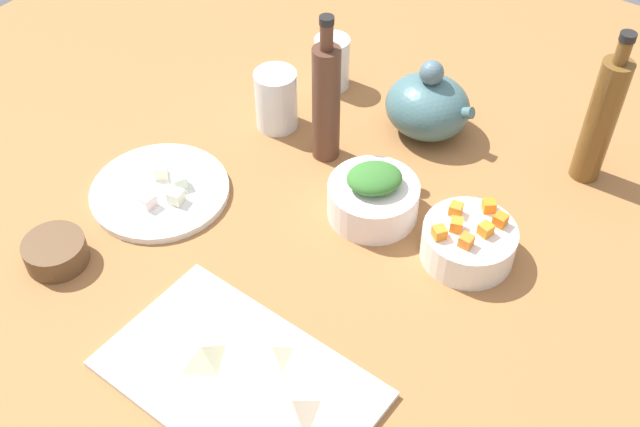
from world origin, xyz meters
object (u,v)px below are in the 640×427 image
(bottle_1, at_px, (601,119))
(drinking_glass_1, at_px, (276,100))
(drinking_glass_0, at_px, (332,63))
(cutting_board, at_px, (239,379))
(bowl_greens, at_px, (373,200))
(plate_tofu, at_px, (160,191))
(bowl_small_side, at_px, (56,252))
(bowl_carrots, at_px, (468,243))
(bottle_0, at_px, (326,101))
(teapot, at_px, (426,105))

(bottle_1, xyz_separation_m, drinking_glass_1, (-0.49, -0.20, -0.06))
(bottle_1, height_order, drinking_glass_0, bottle_1)
(drinking_glass_0, distance_m, drinking_glass_1, 0.15)
(bottle_1, bearing_deg, cutting_board, -107.73)
(drinking_glass_1, bearing_deg, bowl_greens, -18.67)
(plate_tofu, xyz_separation_m, bottle_1, (0.54, 0.45, 0.11))
(bowl_small_side, bearing_deg, drinking_glass_1, 81.67)
(bowl_greens, xyz_separation_m, bowl_carrots, (0.16, 0.01, -0.00))
(plate_tofu, relative_size, bowl_small_side, 2.42)
(bowl_small_side, bearing_deg, plate_tofu, 83.53)
(bottle_1, bearing_deg, bowl_greens, -129.57)
(bowl_greens, bearing_deg, bottle_1, 50.43)
(bowl_greens, relative_size, bowl_carrots, 1.02)
(bowl_greens, height_order, bottle_0, bottle_0)
(bottle_1, distance_m, drinking_glass_1, 0.53)
(bowl_carrots, relative_size, bowl_small_side, 1.50)
(cutting_board, bearing_deg, bowl_greens, 94.59)
(bottle_1, distance_m, drinking_glass_0, 0.49)
(bottle_1, bearing_deg, bottle_0, -150.89)
(plate_tofu, bearing_deg, drinking_glass_1, 80.25)
(drinking_glass_0, bearing_deg, drinking_glass_1, -93.65)
(plate_tofu, xyz_separation_m, teapot, (0.26, 0.39, 0.05))
(drinking_glass_0, bearing_deg, bowl_small_side, -97.14)
(cutting_board, xyz_separation_m, bowl_greens, (-0.03, 0.36, 0.02))
(bowl_small_side, relative_size, teapot, 0.56)
(teapot, distance_m, drinking_glass_0, 0.21)
(plate_tofu, distance_m, bowl_small_side, 0.20)
(plate_tofu, xyz_separation_m, bowl_small_side, (-0.02, -0.19, 0.01))
(plate_tofu, height_order, drinking_glass_1, drinking_glass_1)
(bowl_carrots, relative_size, bottle_1, 0.51)
(bowl_small_side, distance_m, teapot, 0.65)
(bowl_carrots, distance_m, drinking_glass_0, 0.47)
(drinking_glass_1, bearing_deg, teapot, 32.41)
(plate_tofu, distance_m, bottle_1, 0.71)
(drinking_glass_1, bearing_deg, bottle_1, 21.68)
(bottle_0, bearing_deg, drinking_glass_1, 173.15)
(cutting_board, relative_size, bottle_1, 1.32)
(bowl_carrots, bearing_deg, drinking_glass_1, 169.33)
(cutting_board, xyz_separation_m, drinking_glass_1, (-0.29, 0.45, 0.05))
(drinking_glass_0, bearing_deg, bowl_carrots, -29.48)
(bowl_carrots, bearing_deg, plate_tofu, -159.64)
(bottle_0, height_order, bottle_1, bottle_1)
(bottle_0, bearing_deg, cutting_board, -68.36)
(bowl_small_side, relative_size, drinking_glass_1, 0.85)
(plate_tofu, relative_size, bowl_greens, 1.58)
(cutting_board, distance_m, drinking_glass_0, 0.66)
(bowl_greens, bearing_deg, cutting_board, -85.41)
(bowl_carrots, height_order, bottle_1, bottle_1)
(bowl_greens, distance_m, bottle_1, 0.38)
(drinking_glass_0, xyz_separation_m, drinking_glass_1, (-0.01, -0.15, 0.00))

